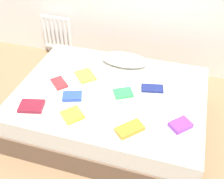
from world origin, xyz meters
name	(u,v)px	position (x,y,z in m)	size (l,w,h in m)	color
ground_plane	(111,124)	(0.00, 0.00, 0.00)	(8.00, 8.00, 0.00)	#93704C
bed	(111,108)	(0.00, 0.00, 0.25)	(2.00, 1.50, 0.50)	brown
radiator	(57,33)	(-1.22, 1.20, 0.39)	(0.46, 0.04, 0.52)	white
pillow	(125,60)	(0.01, 0.53, 0.56)	(0.56, 0.29, 0.12)	white
textbook_green	(123,93)	(0.14, -0.01, 0.51)	(0.19, 0.15, 0.03)	green
textbook_blue	(72,96)	(-0.34, -0.22, 0.52)	(0.19, 0.13, 0.04)	#2847B7
textbook_lime	(85,76)	(-0.35, 0.16, 0.52)	(0.23, 0.18, 0.03)	#8CC638
textbook_navy	(152,88)	(0.42, 0.15, 0.51)	(0.23, 0.13, 0.03)	navy
textbook_yellow	(72,115)	(-0.24, -0.47, 0.52)	(0.18, 0.18, 0.04)	yellow
textbook_maroon	(32,106)	(-0.67, -0.47, 0.52)	(0.23, 0.18, 0.04)	maroon
textbook_white	(154,109)	(0.49, -0.16, 0.52)	(0.17, 0.16, 0.03)	white
textbook_orange	(130,129)	(0.33, -0.49, 0.52)	(0.25, 0.13, 0.05)	orange
textbook_red	(59,83)	(-0.57, -0.05, 0.51)	(0.21, 0.13, 0.03)	red
textbook_purple	(181,125)	(0.76, -0.31, 0.52)	(0.19, 0.14, 0.05)	purple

